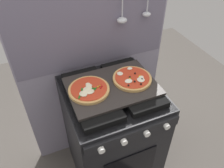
{
  "coord_description": "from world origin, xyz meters",
  "views": [
    {
      "loc": [
        -0.41,
        -0.97,
        1.82
      ],
      "look_at": [
        0.0,
        0.0,
        0.93
      ],
      "focal_mm": 36.37,
      "sensor_mm": 36.0,
      "label": 1
    }
  ],
  "objects_px": {
    "baking_tray": "(112,86)",
    "pizza_left": "(89,90)",
    "stove": "(112,133)",
    "pizza_right": "(132,78)"
  },
  "relations": [
    {
      "from": "baking_tray",
      "to": "pizza_left",
      "type": "distance_m",
      "value": 0.15
    },
    {
      "from": "stove",
      "to": "pizza_left",
      "type": "relative_size",
      "value": 3.67
    },
    {
      "from": "pizza_left",
      "to": "pizza_right",
      "type": "xyz_separation_m",
      "value": [
        0.29,
        -0.0,
        -0.0
      ]
    },
    {
      "from": "baking_tray",
      "to": "pizza_right",
      "type": "relative_size",
      "value": 2.2
    },
    {
      "from": "pizza_right",
      "to": "pizza_left",
      "type": "bearing_deg",
      "value": 179.14
    },
    {
      "from": "stove",
      "to": "pizza_right",
      "type": "relative_size",
      "value": 3.67
    },
    {
      "from": "baking_tray",
      "to": "pizza_left",
      "type": "height_order",
      "value": "pizza_left"
    },
    {
      "from": "stove",
      "to": "baking_tray",
      "type": "xyz_separation_m",
      "value": [
        0.0,
        0.0,
        0.46
      ]
    },
    {
      "from": "baking_tray",
      "to": "pizza_left",
      "type": "relative_size",
      "value": 2.2
    },
    {
      "from": "pizza_left",
      "to": "pizza_right",
      "type": "height_order",
      "value": "pizza_right"
    }
  ]
}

